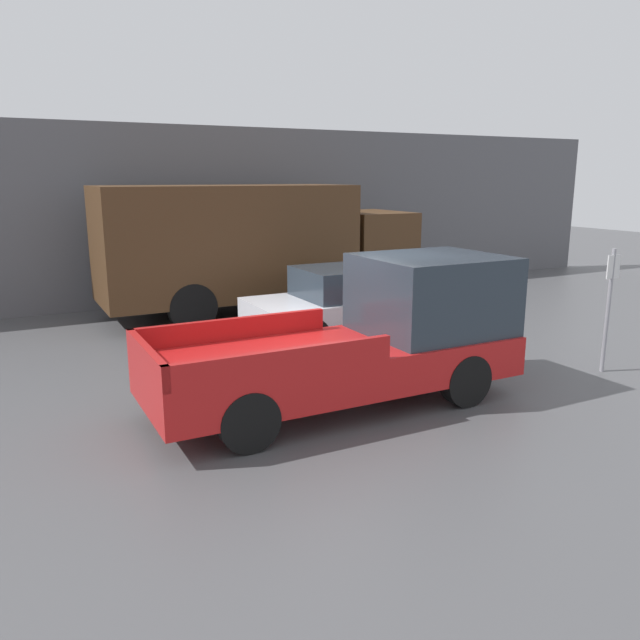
% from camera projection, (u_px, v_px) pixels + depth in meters
% --- Properties ---
extents(ground_plane, '(60.00, 60.00, 0.00)m').
position_uv_depth(ground_plane, '(348.00, 380.00, 10.40)').
color(ground_plane, '#4C4C4F').
extents(building_wall, '(28.00, 0.15, 4.61)m').
position_uv_depth(building_wall, '(202.00, 215.00, 16.63)').
color(building_wall, '#56565B').
rests_on(building_wall, ground).
extents(pickup_truck, '(5.49, 2.03, 2.13)m').
position_uv_depth(pickup_truck, '(372.00, 336.00, 9.30)').
color(pickup_truck, red).
rests_on(pickup_truck, ground).
extents(car, '(4.21, 1.86, 1.50)m').
position_uv_depth(car, '(351.00, 302.00, 12.93)').
color(car, silver).
rests_on(car, ground).
extents(delivery_truck, '(7.77, 2.41, 3.11)m').
position_uv_depth(delivery_truck, '(254.00, 244.00, 15.05)').
color(delivery_truck, '#472D19').
rests_on(delivery_truck, ground).
extents(parking_sign, '(0.30, 0.07, 2.14)m').
position_uv_depth(parking_sign, '(609.00, 303.00, 10.57)').
color(parking_sign, gray).
rests_on(parking_sign, ground).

